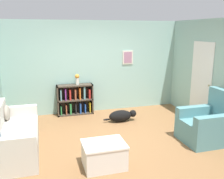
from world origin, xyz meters
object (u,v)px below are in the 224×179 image
(vase, at_px, (77,79))
(coffee_table, at_px, (104,154))
(couch, at_px, (13,137))
(dog, at_px, (122,116))
(bookshelf, at_px, (75,100))
(recliner_chair, at_px, (209,124))

(vase, bearing_deg, coffee_table, -89.88)
(couch, distance_m, coffee_table, 1.86)
(dog, bearing_deg, vase, 136.92)
(vase, bearing_deg, bookshelf, 166.43)
(bookshelf, bearing_deg, vase, -13.57)
(recliner_chair, bearing_deg, bookshelf, 134.05)
(vase, bearing_deg, recliner_chair, -46.62)
(bookshelf, bearing_deg, dog, -41.56)
(couch, xyz_separation_m, coffee_table, (1.56, -1.00, -0.08))
(bookshelf, relative_size, recliner_chair, 0.91)
(bookshelf, bearing_deg, coffee_table, -88.44)
(recliner_chair, distance_m, vase, 3.57)
(couch, xyz_separation_m, dog, (2.55, 1.02, -0.16))
(bookshelf, relative_size, coffee_table, 1.37)
(dog, height_order, vase, vase)
(bookshelf, distance_m, recliner_chair, 3.58)
(couch, height_order, bookshelf, couch)
(coffee_table, bearing_deg, dog, 63.92)
(couch, distance_m, vase, 2.59)
(bookshelf, xyz_separation_m, dog, (1.07, -0.95, -0.26))
(recliner_chair, bearing_deg, couch, 171.30)
(dog, relative_size, vase, 3.02)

